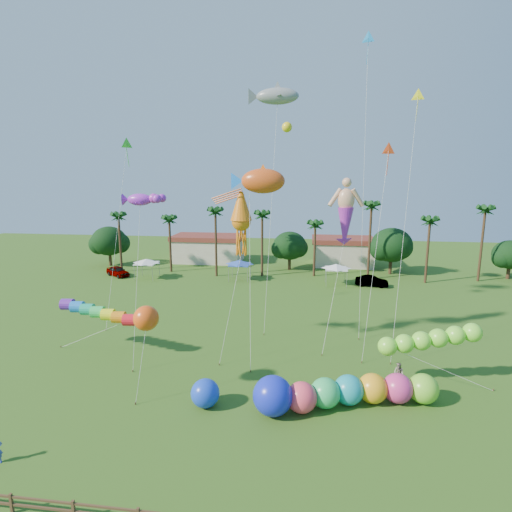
# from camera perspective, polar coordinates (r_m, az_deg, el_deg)

# --- Properties ---
(ground) EXTENTS (160.00, 160.00, 0.00)m
(ground) POSITION_cam_1_polar(r_m,az_deg,el_deg) (25.15, -3.29, -25.24)
(ground) COLOR #285116
(ground) RESTS_ON ground
(tree_line) EXTENTS (69.46, 8.91, 11.00)m
(tree_line) POSITION_cam_1_polar(r_m,az_deg,el_deg) (64.78, 7.07, 1.50)
(tree_line) COLOR #3A2819
(tree_line) RESTS_ON ground
(buildings_row) EXTENTS (35.00, 7.00, 4.00)m
(buildings_row) POSITION_cam_1_polar(r_m,az_deg,el_deg) (71.43, 1.73, 0.61)
(buildings_row) COLOR beige
(buildings_row) RESTS_ON ground
(tent_row) EXTENTS (31.00, 4.00, 0.60)m
(tent_row) POSITION_cam_1_polar(r_m,az_deg,el_deg) (58.39, -2.47, -0.99)
(tent_row) COLOR white
(tent_row) RESTS_ON ground
(car_a) EXTENTS (4.76, 4.04, 1.54)m
(car_a) POSITION_cam_1_polar(r_m,az_deg,el_deg) (65.42, -19.13, -2.07)
(car_a) COLOR #4C4C54
(car_a) RESTS_ON ground
(car_b) EXTENTS (4.67, 2.25, 1.48)m
(car_b) POSITION_cam_1_polar(r_m,az_deg,el_deg) (58.31, 16.19, -3.47)
(car_b) COLOR #4C4C54
(car_b) RESTS_ON ground
(spectator_b) EXTENTS (0.97, 0.99, 1.60)m
(spectator_b) POSITION_cam_1_polar(r_m,az_deg,el_deg) (32.28, 19.70, -15.51)
(spectator_b) COLOR gray
(spectator_b) RESTS_ON ground
(caterpillar_inflatable) EXTENTS (12.49, 5.27, 2.56)m
(caterpillar_inflatable) POSITION_cam_1_polar(r_m,az_deg,el_deg) (28.23, 11.87, -18.49)
(caterpillar_inflatable) COLOR #FF435D
(caterpillar_inflatable) RESTS_ON ground
(blue_ball) EXTENTS (1.90, 1.90, 1.90)m
(blue_ball) POSITION_cam_1_polar(r_m,az_deg,el_deg) (28.02, -7.27, -18.87)
(blue_ball) COLOR blue
(blue_ball) RESTS_ON ground
(rainbow_tube) EXTENTS (9.09, 1.90, 3.83)m
(rainbow_tube) POSITION_cam_1_polar(r_m,az_deg,el_deg) (35.94, -20.27, -8.44)
(rainbow_tube) COLOR red
(rainbow_tube) RESTS_ON ground
(green_worm) EXTENTS (11.13, 4.22, 3.71)m
(green_worm) POSITION_cam_1_polar(r_m,az_deg,el_deg) (31.19, 18.27, -12.15)
(green_worm) COLOR #7FF436
(green_worm) RESTS_ON ground
(orange_ball_kite) EXTENTS (1.76, 2.23, 6.48)m
(orange_ball_kite) POSITION_cam_1_polar(r_m,az_deg,el_deg) (28.14, -15.43, -8.58)
(orange_ball_kite) COLOR #F05113
(orange_ball_kite) RESTS_ON ground
(merman_kite) EXTENTS (3.28, 4.97, 14.43)m
(merman_kite) POSITION_cam_1_polar(r_m,az_deg,el_deg) (36.28, 12.66, 5.58)
(merman_kite) COLOR tan
(merman_kite) RESTS_ON ground
(fish_kite) EXTENTS (5.56, 5.48, 15.79)m
(fish_kite) POSITION_cam_1_polar(r_m,az_deg,el_deg) (32.93, 1.00, 10.65)
(fish_kite) COLOR #D14C17
(fish_kite) RESTS_ON ground
(shark_kite) EXTENTS (6.04, 7.69, 23.99)m
(shark_kite) POSITION_cam_1_polar(r_m,az_deg,el_deg) (42.97, 3.09, 21.84)
(shark_kite) COLOR gray
(shark_kite) RESTS_ON ground
(squid_kite) EXTENTS (2.55, 4.39, 13.92)m
(squid_kite) POSITION_cam_1_polar(r_m,az_deg,el_deg) (33.22, -2.12, 4.94)
(squid_kite) COLOR orange
(squid_kite) RESTS_ON ground
(lobster_kite) EXTENTS (3.81, 4.75, 13.90)m
(lobster_kite) POSITION_cam_1_polar(r_m,az_deg,el_deg) (33.71, -16.27, 7.74)
(lobster_kite) COLOR #A62AD2
(lobster_kite) RESTS_ON ground
(delta_kite_red) EXTENTS (2.60, 4.69, 17.88)m
(delta_kite_red) POSITION_cam_1_polar(r_m,az_deg,el_deg) (36.28, 18.36, 13.82)
(delta_kite_red) COLOR #E04418
(delta_kite_red) RESTS_ON ground
(delta_kite_yellow) EXTENTS (2.32, 4.71, 22.07)m
(delta_kite_yellow) POSITION_cam_1_polar(r_m,az_deg,el_deg) (37.20, 22.07, 19.80)
(delta_kite_yellow) COLOR yellow
(delta_kite_yellow) RESTS_ON ground
(delta_kite_green) EXTENTS (2.06, 4.69, 18.92)m
(delta_kite_green) POSITION_cam_1_polar(r_m,az_deg,el_deg) (43.46, -18.01, 14.64)
(delta_kite_green) COLOR #38D732
(delta_kite_green) RESTS_ON ground
(delta_kite_blue) EXTENTS (1.37, 5.18, 28.32)m
(delta_kite_blue) POSITION_cam_1_polar(r_m,az_deg,el_deg) (43.13, 15.72, 27.19)
(delta_kite_blue) COLOR #1885D9
(delta_kite_blue) RESTS_ON ground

